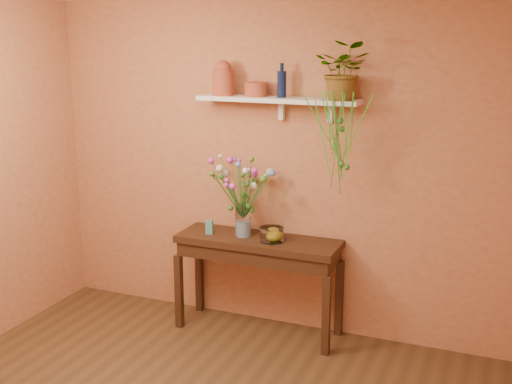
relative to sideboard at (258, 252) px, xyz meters
The scene contains 13 objects.
room 1.88m from the sideboard, 87.74° to the right, with size 4.04×4.04×2.70m.
sideboard is the anchor object (origin of this frame).
wall_shelf 1.23m from the sideboard, 40.16° to the left, with size 1.30×0.24×0.19m.
terracotta_jug 1.42m from the sideboard, 166.44° to the left, with size 0.21×0.21×0.28m.
terracotta_pot 1.31m from the sideboard, 119.29° to the left, with size 0.18×0.18×0.11m, color #A53F2B.
blue_bottle 1.36m from the sideboard, 34.22° to the left, with size 0.09×0.09×0.26m.
spider_plant 1.60m from the sideboard, ahead, with size 0.39×0.34×0.43m, color #317224.
plant_fronds 1.19m from the sideboard, ahead, with size 0.51×0.25×0.77m.
glass_vase 0.27m from the sideboard, behind, with size 0.13×0.13×0.27m.
bouquet 0.60m from the sideboard, behind, with size 0.56×0.45×0.52m.
glass_bowl 0.22m from the sideboard, 16.68° to the right, with size 0.19×0.19×0.11m.
lemon 0.22m from the sideboard, ahead, with size 0.09×0.09×0.09m, color yellow.
carton 0.45m from the sideboard, behind, with size 0.06×0.04×0.12m, color teal.
Camera 1 is at (1.80, -2.84, 2.42)m, focal length 45.28 mm.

